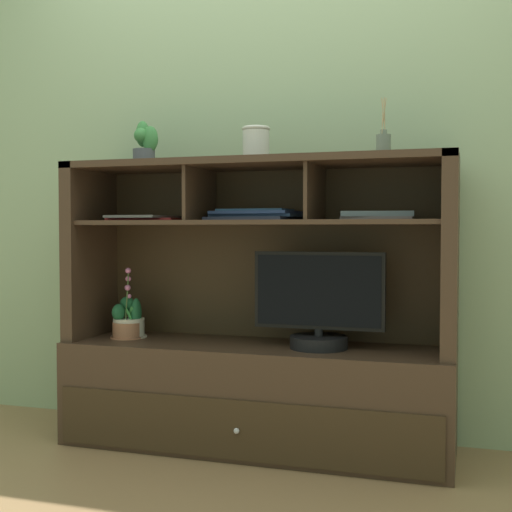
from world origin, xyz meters
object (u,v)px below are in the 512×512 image
magazine_stack_centre (377,215)px  potted_orchid (127,328)px  media_console (257,360)px  tv_monitor (319,308)px  magazine_stack_left (256,215)px  potted_succulent (145,145)px  potted_fern (128,323)px  diffuser_bottle (383,144)px  ceramic_vase (256,143)px  magazine_stack_right (144,218)px

magazine_stack_centre → potted_orchid: bearing=-179.4°
media_console → tv_monitor: 0.37m
potted_orchid → magazine_stack_centre: 1.25m
magazine_stack_left → potted_succulent: bearing=-178.6°
media_console → potted_fern: (-0.62, -0.01, 0.14)m
tv_monitor → diffuser_bottle: bearing=-0.1°
media_console → tv_monitor: (0.28, -0.03, 0.24)m
tv_monitor → magazine_stack_left: 0.50m
diffuser_bottle → ceramic_vase: bearing=177.6°
magazine_stack_centre → ceramic_vase: ceramic_vase is taller
magazine_stack_centre → diffuser_bottle: (0.03, -0.02, 0.29)m
magazine_stack_right → magazine_stack_centre: bearing=-0.8°
magazine_stack_left → magazine_stack_centre: (0.54, -0.05, -0.01)m
potted_orchid → potted_fern: (-0.00, 0.01, 0.02)m
magazine_stack_left → media_console: bearing=-67.1°
media_console → potted_succulent: potted_succulent is taller
tv_monitor → magazine_stack_centre: magazine_stack_centre is taller
magazine_stack_right → potted_succulent: potted_succulent is taller
potted_fern → media_console: bearing=1.1°
magazine_stack_left → ceramic_vase: 0.31m
media_console → diffuser_bottle: (0.55, -0.03, 0.92)m
potted_fern → potted_succulent: bearing=24.7°
tv_monitor → ceramic_vase: 0.76m
magazine_stack_left → diffuser_bottle: size_ratio=1.82×
media_console → magazine_stack_right: bearing=179.9°
potted_fern → ceramic_vase: bearing=0.1°
potted_succulent → magazine_stack_right: bearing=-70.5°
tv_monitor → potted_orchid: tv_monitor is taller
media_console → potted_orchid: size_ratio=5.19×
magazine_stack_centre → tv_monitor: bearing=-175.3°
potted_fern → tv_monitor: bearing=-1.4°
magazine_stack_left → magazine_stack_centre: size_ratio=1.33×
media_console → magazine_stack_right: 0.83m
potted_orchid → magazine_stack_centre: bearing=0.6°
tv_monitor → potted_succulent: 1.10m
media_console → potted_orchid: (-0.62, -0.03, 0.12)m
ceramic_vase → magazine_stack_right: bearing=178.7°
tv_monitor → ceramic_vase: bearing=175.5°
magazine_stack_left → potted_succulent: potted_succulent is taller
magazine_stack_left → magazine_stack_centre: 0.54m
ceramic_vase → magazine_stack_centre: bearing=-0.3°
media_console → diffuser_bottle: diffuser_bottle is taller
media_console → potted_succulent: (-0.55, 0.02, 0.96)m
tv_monitor → magazine_stack_centre: (0.24, 0.02, 0.39)m
diffuser_bottle → potted_succulent: bearing=177.1°
potted_fern → magazine_stack_right: magazine_stack_right is taller
tv_monitor → potted_fern: 0.91m
potted_fern → magazine_stack_left: size_ratio=0.45×
media_console → potted_fern: 0.64m
magazine_stack_right → potted_fern: bearing=-170.8°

